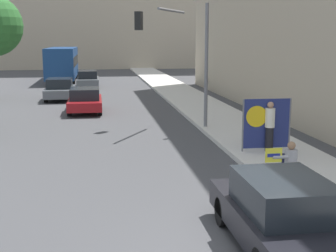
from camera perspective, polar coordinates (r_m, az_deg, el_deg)
ground_plane at (r=9.62m, az=9.99°, el=-14.61°), size 160.00×160.00×0.00m
sidewalk_curb at (r=24.37m, az=6.13°, el=1.08°), size 3.25×90.00×0.17m
seated_protester at (r=13.10m, az=14.78°, el=-4.28°), size 0.97×0.77×1.17m
jogger_on_sidewalk at (r=16.74m, az=12.29°, el=-0.01°), size 0.34×0.34×1.76m
protest_banner at (r=16.78m, az=11.87°, el=0.31°), size 1.78×0.06×1.85m
traffic_light_pole at (r=21.31m, az=1.40°, el=10.06°), size 3.12×2.90×5.44m
parked_car_curbside at (r=9.47m, az=13.59°, el=-10.33°), size 1.80×4.13×1.48m
car_on_road_nearest at (r=26.74m, az=-10.08°, el=3.13°), size 1.85×4.19×1.38m
car_on_road_midblock at (r=32.67m, az=-13.02°, el=4.41°), size 1.88×4.36×1.47m
car_on_road_distant at (r=40.47m, az=-9.73°, el=5.66°), size 1.79×4.56×1.46m
city_bus_on_road at (r=47.06m, az=-12.74°, el=7.61°), size 2.59×10.77×3.25m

